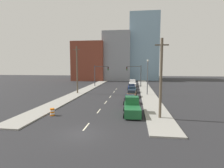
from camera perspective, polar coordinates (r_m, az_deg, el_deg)
The scene contains 25 objects.
ground_plane at distance 17.47m, azimuth -10.26°, elevation -15.74°, with size 200.00×200.00×0.00m, color #262628.
sidewalk_left at distance 62.83m, azimuth -4.65°, elevation 0.08°, with size 3.30×91.35×0.15m.
sidewalk_right at distance 61.53m, azimuth 10.22°, elevation -0.11°, with size 3.30×91.35×0.15m.
lane_stripe_at_2m at distance 19.26m, azimuth -8.41°, elevation -13.61°, with size 0.16×2.40×0.01m, color beige.
lane_stripe_at_9m at distance 25.33m, azimuth -4.33°, elevation -8.78°, with size 0.16×2.40×0.01m, color beige.
lane_stripe_at_15m at distance 31.08m, azimuth -2.07°, elevation -6.01°, with size 0.16×2.40×0.01m, color beige.
lane_stripe_at_20m at distance 36.59m, azimuth -0.60°, elevation -4.20°, with size 0.16×2.40×0.01m, color beige.
lane_stripe_at_27m at distance 43.48m, azimuth 0.70°, elevation -2.58°, with size 0.16×2.40×0.01m, color beige.
lane_stripe_at_33m at distance 48.69m, azimuth 1.43°, elevation -1.67°, with size 0.16×2.40×0.01m, color beige.
building_brick_left at distance 82.34m, azimuth -6.91°, elevation 7.28°, with size 14.00×16.00×16.95m.
building_office_center at distance 84.26m, azimuth 1.96°, elevation 8.76°, with size 12.00×20.00×21.27m.
building_glass_right at distance 88.27m, azimuth 10.19°, elevation 11.34°, with size 13.00×20.00×29.86m.
traffic_signal_left at distance 54.77m, azimuth -4.39°, elevation 3.68°, with size 4.54×0.35×6.67m.
traffic_signal_right at distance 53.61m, azimuth 8.10°, elevation 3.60°, with size 4.54×0.35×6.67m.
utility_pole_right_near at distance 21.61m, azimuth 15.68°, elevation 1.81°, with size 1.60×0.32×9.67m.
utility_pole_left_mid at distance 41.17m, azimuth -11.35°, elevation 4.64°, with size 1.60×0.32×10.93m.
traffic_barrel at distance 24.20m, azimuth -18.93°, elevation -8.63°, with size 0.56×0.56×0.95m.
street_lamp at distance 39.07m, azimuth 11.53°, elevation 3.04°, with size 0.44×0.44×7.79m.
pickup_truck_green at distance 23.53m, azimuth 6.56°, elevation -7.66°, with size 2.51×5.47×2.29m.
sedan_black at distance 30.36m, azimuth 5.83°, elevation -5.08°, with size 2.19×4.64×1.43m.
sedan_brown at distance 36.32m, azimuth 6.47°, elevation -3.20°, with size 2.15×4.31×1.53m.
sedan_teal at distance 42.56m, azimuth 6.63°, elevation -1.87°, with size 2.05×4.47×1.54m.
sedan_blue at distance 48.37m, azimuth 6.41°, elevation -0.95°, with size 2.20×4.47×1.50m.
pickup_truck_white at distance 55.59m, azimuth 6.72°, elevation 0.13°, with size 2.51×6.20×2.14m.
sedan_gray at distance 62.53m, azimuth 6.81°, elevation 0.60°, with size 2.31×4.55×1.51m.
Camera 1 is at (5.03, -15.45, 6.41)m, focal length 28.00 mm.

